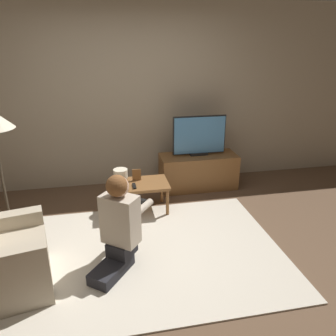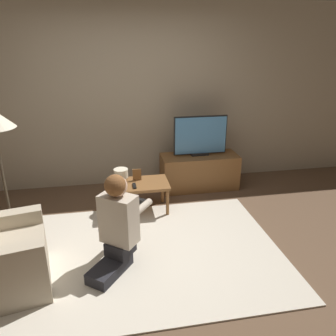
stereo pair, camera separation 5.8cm
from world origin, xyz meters
name	(u,v)px [view 1 (the left image)]	position (x,y,z in m)	size (l,w,h in m)	color
ground_plane	(151,253)	(0.00, 0.00, 0.00)	(10.00, 10.00, 0.00)	brown
wall_back	(129,98)	(0.00, 1.93, 1.30)	(10.00, 0.06, 2.60)	tan
rug	(151,253)	(0.00, 0.00, 0.01)	(2.70, 1.98, 0.02)	beige
tv_stand	(198,171)	(0.94, 1.50, 0.25)	(1.12, 0.45, 0.51)	brown
tv	(199,136)	(0.94, 1.51, 0.80)	(0.77, 0.08, 0.58)	black
coffee_table	(139,187)	(-0.01, 0.94, 0.34)	(0.74, 0.47, 0.39)	brown
person_kneeling	(119,223)	(-0.31, -0.14, 0.48)	(0.69, 0.80, 0.94)	#232328
picture_frame	(137,175)	(-0.02, 1.04, 0.46)	(0.11, 0.01, 0.15)	brown
table_lamp	(121,174)	(-0.22, 1.02, 0.49)	(0.18, 0.18, 0.17)	#4C3823
remote	(134,186)	(-0.07, 0.84, 0.40)	(0.04, 0.15, 0.02)	black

